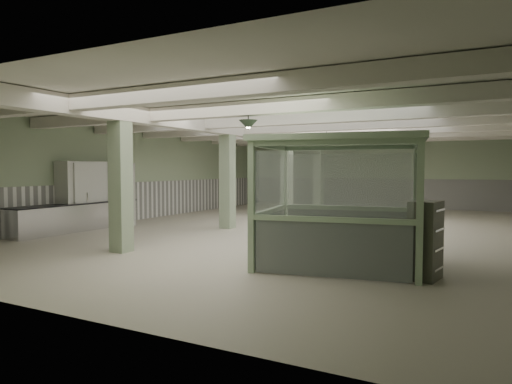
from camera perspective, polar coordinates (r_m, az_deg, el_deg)
The scene contains 30 objects.
floor at distance 15.48m, azimuth 6.34°, elevation -4.63°, with size 20.00×20.00×0.00m, color beige.
ceiling at distance 15.42m, azimuth 6.42°, elevation 8.75°, with size 14.00×20.00×0.02m, color silver.
wall_back at distance 24.92m, azimuth 14.78°, elevation 2.32°, with size 14.00×0.02×3.60m, color #9EAF8C.
wall_front at distance 7.04m, azimuth -24.73°, elevation 0.68°, with size 14.00×0.02×3.60m, color #9EAF8C.
wall_left at distance 19.04m, azimuth -13.66°, elevation 2.16°, with size 0.02×20.00×3.60m, color #9EAF8C.
wainscot_left at distance 19.07m, azimuth -13.57°, elevation -1.00°, with size 0.05×19.90×1.50m, color white.
wainscot_back at distance 24.93m, azimuth 14.73°, elevation -0.09°, with size 13.90×0.05×1.50m, color white.
girder at distance 16.47m, azimuth -1.79°, elevation 7.63°, with size 0.45×19.90×0.40m, color silver.
beam_a at distance 8.90m, azimuth -11.82°, elevation 11.79°, with size 13.90×0.35×0.32m, color silver.
beam_b at distance 10.92m, azimuth -3.32°, elevation 10.19°, with size 13.90×0.35×0.32m, color silver.
beam_c at distance 13.12m, azimuth 2.39°, elevation 8.99°, with size 13.90×0.35×0.32m, color silver.
beam_d at distance 15.40m, azimuth 6.41°, elevation 8.08°, with size 13.90×0.35×0.32m, color silver.
beam_e at distance 17.75m, azimuth 9.37°, elevation 7.39°, with size 13.90×0.35×0.32m, color silver.
beam_f at distance 20.13m, azimuth 11.63°, elevation 6.84°, with size 13.90×0.35×0.32m, color silver.
beam_g at distance 22.54m, azimuth 13.40°, elevation 6.40°, with size 13.90×0.35×0.32m, color silver.
column_a at distance 11.58m, azimuth -16.56°, elevation 1.63°, with size 0.42×0.42×3.60m, color #91A585.
column_b at distance 15.56m, azimuth -3.60°, elevation 2.07°, with size 0.42×0.42×3.60m, color #91A585.
column_c at distance 20.00m, azimuth 3.87°, elevation 2.27°, with size 0.42×0.42×3.60m, color #91A585.
column_d at distance 23.71m, azimuth 7.79°, elevation 2.37°, with size 0.42×0.42×3.60m, color #91A585.
pendant_front at distance 10.64m, azimuth -0.98°, elevation 8.39°, with size 0.44×0.44×0.22m, color #2C3A2B.
pendant_mid at distance 15.67m, azimuth 8.79°, elevation 6.62°, with size 0.44×0.44×0.22m, color #2C3A2B.
pendant_back at distance 20.46m, azimuth 13.36°, elevation 5.72°, with size 0.44×0.44×0.22m, color #2C3A2B.
prep_counter at distance 16.07m, azimuth -21.48°, elevation -2.89°, with size 0.83×4.75×0.91m.
pitcher_near at distance 17.19m, azimuth -17.60°, elevation -0.49°, with size 0.20×0.23×0.29m, color #ADACB0, non-canonical shape.
pitcher_far at distance 16.64m, azimuth -18.95°, elevation -0.59°, with size 0.21×0.25×0.31m, color #ADACB0, non-canonical shape.
veg_colander at distance 17.05m, azimuth -18.26°, elevation -0.68°, with size 0.44×0.44×0.20m, color #3C3C41, non-canonical shape.
orange_bowl at distance 17.33m, azimuth -16.83°, elevation -0.79°, with size 0.25×0.25×0.09m, color #B2B2B7.
walkin_cooler at distance 16.60m, azimuth -19.68°, elevation -0.20°, with size 1.12×2.57×2.35m.
guard_booth at distance 9.77m, azimuth 10.49°, elevation 1.54°, with size 3.78×3.36×2.70m.
filing_cabinet at distance 8.98m, azimuth 20.41°, elevation -5.68°, with size 0.47×0.67×1.45m, color #575849.
Camera 1 is at (5.58, -14.29, 2.05)m, focal length 32.00 mm.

